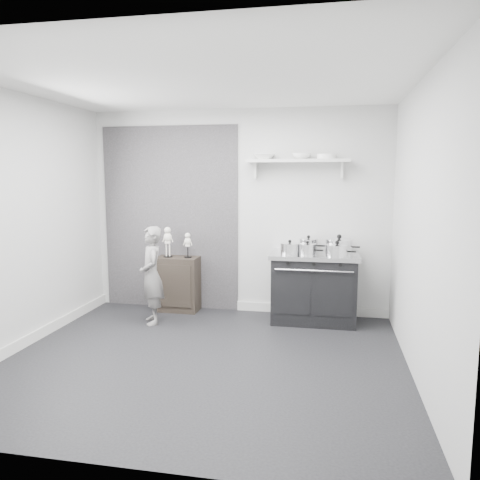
# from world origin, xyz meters

# --- Properties ---
(ground) EXTENTS (4.00, 4.00, 0.00)m
(ground) POSITION_xyz_m (0.00, 0.00, 0.00)
(ground) COLOR black
(ground) RESTS_ON ground
(room_shell) EXTENTS (4.02, 3.62, 2.71)m
(room_shell) POSITION_xyz_m (-0.09, 0.15, 1.64)
(room_shell) COLOR #BBBAB8
(room_shell) RESTS_ON ground
(wall_shelf) EXTENTS (1.30, 0.26, 0.24)m
(wall_shelf) POSITION_xyz_m (0.80, 1.68, 2.01)
(wall_shelf) COLOR silver
(wall_shelf) RESTS_ON room_shell
(stove) EXTENTS (1.09, 0.68, 0.87)m
(stove) POSITION_xyz_m (1.04, 1.48, 0.44)
(stove) COLOR black
(stove) RESTS_ON ground
(side_cabinet) EXTENTS (0.57, 0.33, 0.74)m
(side_cabinet) POSITION_xyz_m (-0.80, 1.61, 0.37)
(side_cabinet) COLOR black
(side_cabinet) RESTS_ON ground
(child) EXTENTS (0.47, 0.53, 1.22)m
(child) POSITION_xyz_m (-0.94, 1.02, 0.61)
(child) COLOR slate
(child) RESTS_ON ground
(pot_front_left) EXTENTS (0.32, 0.24, 0.18)m
(pot_front_left) POSITION_xyz_m (0.74, 1.35, 0.94)
(pot_front_left) COLOR silver
(pot_front_left) RESTS_ON stove
(pot_back_left) EXTENTS (0.34, 0.25, 0.21)m
(pot_back_left) POSITION_xyz_m (0.96, 1.63, 0.96)
(pot_back_left) COLOR silver
(pot_back_left) RESTS_ON stove
(pot_back_right) EXTENTS (0.43, 0.34, 0.23)m
(pot_back_right) POSITION_xyz_m (1.34, 1.57, 0.96)
(pot_back_right) COLOR silver
(pot_back_right) RESTS_ON stove
(pot_front_right) EXTENTS (0.36, 0.27, 0.19)m
(pot_front_right) POSITION_xyz_m (1.31, 1.28, 0.95)
(pot_front_right) COLOR silver
(pot_front_right) RESTS_ON stove
(pot_front_center) EXTENTS (0.30, 0.21, 0.17)m
(pot_front_center) POSITION_xyz_m (0.96, 1.34, 0.94)
(pot_front_center) COLOR silver
(pot_front_center) RESTS_ON stove
(skeleton_full) EXTENTS (0.13, 0.08, 0.47)m
(skeleton_full) POSITION_xyz_m (-0.93, 1.61, 0.98)
(skeleton_full) COLOR silver
(skeleton_full) RESTS_ON side_cabinet
(skeleton_torso) EXTENTS (0.11, 0.07, 0.38)m
(skeleton_torso) POSITION_xyz_m (-0.65, 1.61, 0.93)
(skeleton_torso) COLOR silver
(skeleton_torso) RESTS_ON side_cabinet
(bowl_large) EXTENTS (0.28, 0.28, 0.07)m
(bowl_large) POSITION_xyz_m (0.37, 1.67, 2.07)
(bowl_large) COLOR white
(bowl_large) RESTS_ON wall_shelf
(bowl_small) EXTENTS (0.23, 0.23, 0.07)m
(bowl_small) POSITION_xyz_m (0.84, 1.67, 2.08)
(bowl_small) COLOR white
(bowl_small) RESTS_ON wall_shelf
(plate_stack) EXTENTS (0.24, 0.24, 0.06)m
(plate_stack) POSITION_xyz_m (1.15, 1.67, 2.07)
(plate_stack) COLOR white
(plate_stack) RESTS_ON wall_shelf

